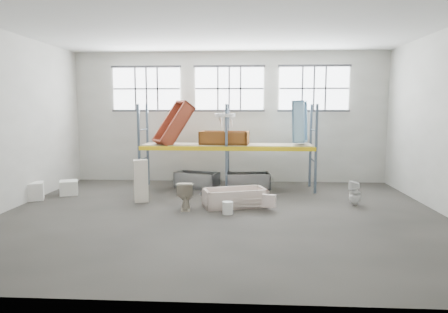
# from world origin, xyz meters

# --- Properties ---
(floor) EXTENTS (12.00, 10.00, 0.10)m
(floor) POSITION_xyz_m (0.00, 0.00, -0.05)
(floor) COLOR #4A463F
(floor) RESTS_ON ground
(ceiling) EXTENTS (12.00, 10.00, 0.10)m
(ceiling) POSITION_xyz_m (0.00, 0.00, 5.05)
(ceiling) COLOR silver
(ceiling) RESTS_ON ground
(wall_back) EXTENTS (12.00, 0.10, 5.00)m
(wall_back) POSITION_xyz_m (0.00, 5.05, 2.50)
(wall_back) COLOR #A5A499
(wall_back) RESTS_ON ground
(wall_front) EXTENTS (12.00, 0.10, 5.00)m
(wall_front) POSITION_xyz_m (0.00, -5.05, 2.50)
(wall_front) COLOR beige
(wall_front) RESTS_ON ground
(window_left) EXTENTS (2.60, 0.04, 1.60)m
(window_left) POSITION_xyz_m (-3.20, 4.94, 3.60)
(window_left) COLOR white
(window_left) RESTS_ON wall_back
(window_mid) EXTENTS (2.60, 0.04, 1.60)m
(window_mid) POSITION_xyz_m (0.00, 4.94, 3.60)
(window_mid) COLOR white
(window_mid) RESTS_ON wall_back
(window_right) EXTENTS (2.60, 0.04, 1.60)m
(window_right) POSITION_xyz_m (3.20, 4.94, 3.60)
(window_right) COLOR white
(window_right) RESTS_ON wall_back
(rack_upright_la) EXTENTS (0.08, 0.08, 3.00)m
(rack_upright_la) POSITION_xyz_m (-3.00, 2.90, 1.50)
(rack_upright_la) COLOR slate
(rack_upright_la) RESTS_ON floor
(rack_upright_lb) EXTENTS (0.08, 0.08, 3.00)m
(rack_upright_lb) POSITION_xyz_m (-3.00, 4.10, 1.50)
(rack_upright_lb) COLOR slate
(rack_upright_lb) RESTS_ON floor
(rack_upright_ma) EXTENTS (0.08, 0.08, 3.00)m
(rack_upright_ma) POSITION_xyz_m (0.00, 2.90, 1.50)
(rack_upright_ma) COLOR slate
(rack_upright_ma) RESTS_ON floor
(rack_upright_mb) EXTENTS (0.08, 0.08, 3.00)m
(rack_upright_mb) POSITION_xyz_m (0.00, 4.10, 1.50)
(rack_upright_mb) COLOR slate
(rack_upright_mb) RESTS_ON floor
(rack_upright_ra) EXTENTS (0.08, 0.08, 3.00)m
(rack_upright_ra) POSITION_xyz_m (3.00, 2.90, 1.50)
(rack_upright_ra) COLOR slate
(rack_upright_ra) RESTS_ON floor
(rack_upright_rb) EXTENTS (0.08, 0.08, 3.00)m
(rack_upright_rb) POSITION_xyz_m (3.00, 4.10, 1.50)
(rack_upright_rb) COLOR slate
(rack_upright_rb) RESTS_ON floor
(rack_beam_front) EXTENTS (6.00, 0.10, 0.14)m
(rack_beam_front) POSITION_xyz_m (0.00, 2.90, 1.50)
(rack_beam_front) COLOR yellow
(rack_beam_front) RESTS_ON floor
(rack_beam_back) EXTENTS (6.00, 0.10, 0.14)m
(rack_beam_back) POSITION_xyz_m (0.00, 4.10, 1.50)
(rack_beam_back) COLOR yellow
(rack_beam_back) RESTS_ON floor
(shelf_deck) EXTENTS (5.90, 1.10, 0.03)m
(shelf_deck) POSITION_xyz_m (0.00, 3.50, 1.58)
(shelf_deck) COLOR gray
(shelf_deck) RESTS_ON floor
(wet_patch) EXTENTS (1.80, 1.80, 0.00)m
(wet_patch) POSITION_xyz_m (0.00, 2.70, 0.00)
(wet_patch) COLOR black
(wet_patch) RESTS_ON floor
(bathtub_beige) EXTENTS (1.96, 1.36, 0.53)m
(bathtub_beige) POSITION_xyz_m (0.35, 0.91, 0.26)
(bathtub_beige) COLOR beige
(bathtub_beige) RESTS_ON floor
(cistern_spare) EXTENTS (0.41, 0.28, 0.36)m
(cistern_spare) POSITION_xyz_m (1.32, 0.47, 0.28)
(cistern_spare) COLOR #F4D8CE
(cistern_spare) RESTS_ON bathtub_beige
(sink_in_tub) EXTENTS (0.57, 0.57, 0.17)m
(sink_in_tub) POSITION_xyz_m (0.26, 0.70, 0.16)
(sink_in_tub) COLOR beige
(sink_in_tub) RESTS_ON bathtub_beige
(toilet_beige) EXTENTS (0.55, 0.85, 0.82)m
(toilet_beige) POSITION_xyz_m (-1.04, 0.49, 0.41)
(toilet_beige) COLOR beige
(toilet_beige) RESTS_ON floor
(cistern_tall) EXTENTS (0.49, 0.40, 1.30)m
(cistern_tall) POSITION_xyz_m (-2.53, 1.31, 0.65)
(cistern_tall) COLOR white
(cistern_tall) RESTS_ON floor
(toilet_white) EXTENTS (0.38, 0.37, 0.74)m
(toilet_white) POSITION_xyz_m (3.90, 1.28, 0.37)
(toilet_white) COLOR white
(toilet_white) RESTS_ON floor
(steel_tub_left) EXTENTS (1.68, 1.16, 0.56)m
(steel_tub_left) POSITION_xyz_m (-1.11, 3.65, 0.28)
(steel_tub_left) COLOR #9EA0A5
(steel_tub_left) RESTS_ON floor
(steel_tub_right) EXTENTS (1.62, 0.88, 0.57)m
(steel_tub_right) POSITION_xyz_m (0.73, 3.52, 0.29)
(steel_tub_right) COLOR #94979B
(steel_tub_right) RESTS_ON floor
(rust_tub_flat) EXTENTS (1.76, 0.97, 0.47)m
(rust_tub_flat) POSITION_xyz_m (-0.10, 3.45, 1.82)
(rust_tub_flat) COLOR #81450C
(rust_tub_flat) RESTS_ON shelf_deck
(rust_tub_tilted) EXTENTS (1.59, 1.43, 1.68)m
(rust_tub_tilted) POSITION_xyz_m (-1.90, 3.51, 2.29)
(rust_tub_tilted) COLOR maroon
(rust_tub_tilted) RESTS_ON shelf_deck
(sink_on_shelf) EXTENTS (0.79, 0.66, 0.63)m
(sink_on_shelf) POSITION_xyz_m (-0.06, 3.14, 2.09)
(sink_on_shelf) COLOR white
(sink_on_shelf) RESTS_ON rust_tub_flat
(blue_tub_upright) EXTENTS (0.64, 0.78, 1.46)m
(blue_tub_upright) POSITION_xyz_m (2.52, 3.53, 2.40)
(blue_tub_upright) COLOR #7FAFD0
(blue_tub_upright) RESTS_ON shelf_deck
(bucket) EXTENTS (0.34, 0.34, 0.34)m
(bucket) POSITION_xyz_m (0.19, 0.05, 0.17)
(bucket) COLOR white
(bucket) RESTS_ON floor
(carton_near) EXTENTS (0.81, 0.76, 0.55)m
(carton_near) POSITION_xyz_m (-6.00, 1.38, 0.27)
(carton_near) COLOR white
(carton_near) RESTS_ON floor
(carton_far) EXTENTS (0.74, 0.74, 0.47)m
(carton_far) POSITION_xyz_m (-5.21, 2.21, 0.23)
(carton_far) COLOR white
(carton_far) RESTS_ON floor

